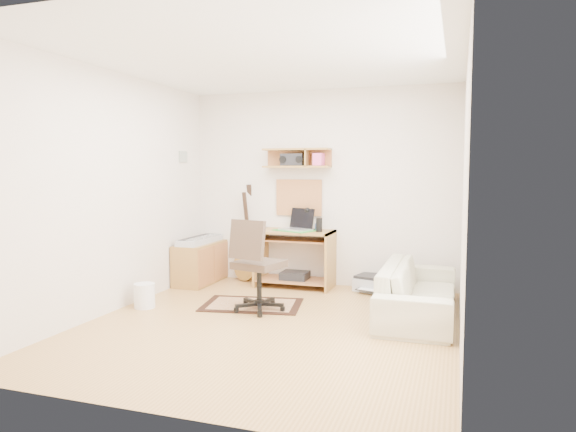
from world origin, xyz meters
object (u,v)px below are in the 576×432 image
(task_chair, at_px, (259,264))
(sofa, at_px, (419,281))
(desk, at_px, (295,259))
(cabinet, at_px, (200,263))
(printer, at_px, (377,284))

(task_chair, relative_size, sofa, 0.55)
(desk, distance_m, sofa, 1.89)
(cabinet, distance_m, printer, 2.39)
(desk, distance_m, cabinet, 1.32)
(task_chair, relative_size, cabinet, 1.14)
(sofa, bearing_deg, cabinet, 76.26)
(cabinet, relative_size, sofa, 0.48)
(desk, bearing_deg, printer, 4.76)
(desk, xyz_separation_m, cabinet, (-1.30, -0.18, -0.10))
(desk, relative_size, printer, 2.00)
(task_chair, height_order, cabinet, task_chair)
(task_chair, distance_m, sofa, 1.71)
(task_chair, xyz_separation_m, sofa, (1.67, 0.36, -0.15))
(desk, bearing_deg, task_chair, -90.60)
(desk, xyz_separation_m, printer, (1.07, 0.09, -0.29))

